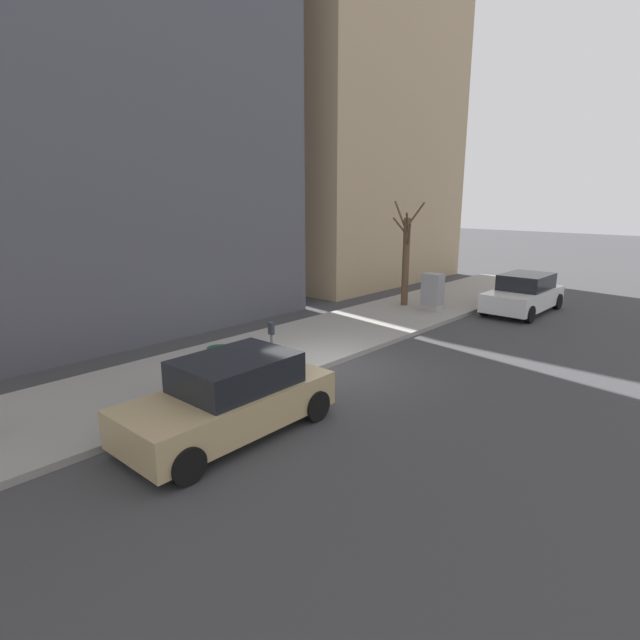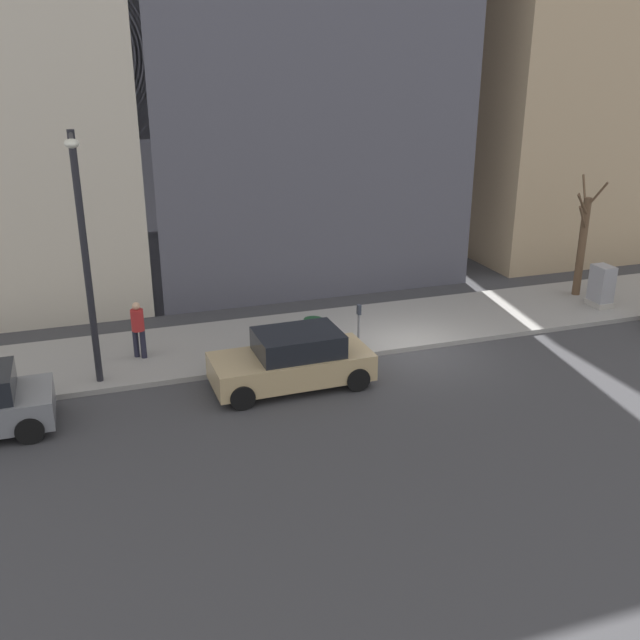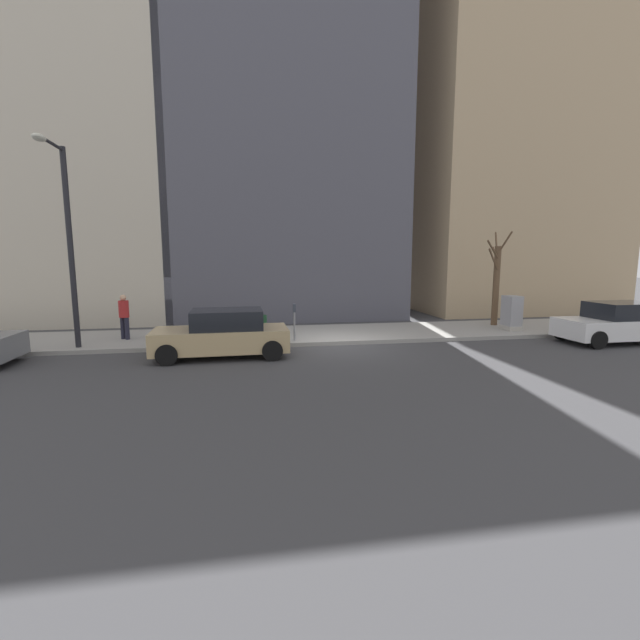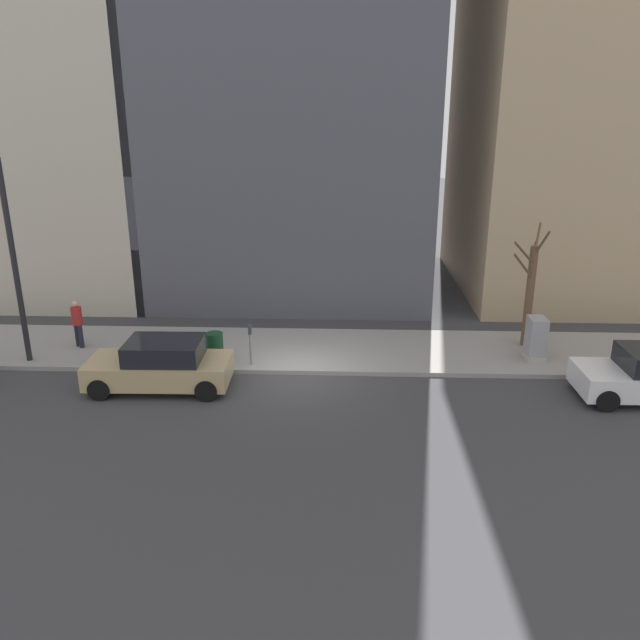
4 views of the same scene
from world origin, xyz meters
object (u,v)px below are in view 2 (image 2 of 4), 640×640
parked_car_tan (293,360)px  bare_tree (582,242)px  streetlamp (84,241)px  trash_bin (313,333)px  pedestrian_near_meter (138,327)px  parking_meter (359,322)px  utility_box (601,286)px

parked_car_tan → bare_tree: 12.40m
parked_car_tan → streetlamp: 6.04m
streetlamp → trash_bin: (0.62, -6.10, -3.42)m
streetlamp → pedestrian_near_meter: bearing=-37.7°
streetlamp → bare_tree: (2.32, -16.65, -1.91)m
streetlamp → trash_bin: 7.02m
streetlamp → pedestrian_near_meter: (1.53, -1.18, -2.93)m
pedestrian_near_meter → parked_car_tan: bearing=-0.1°
parking_meter → pedestrian_near_meter: (1.36, 6.17, 0.11)m
utility_box → trash_bin: bearing=92.2°
bare_tree → pedestrian_near_meter: size_ratio=2.52×
parked_car_tan → bare_tree: (3.69, -11.76, 1.37)m
bare_tree → trash_bin: 10.79m
streetlamp → trash_bin: streetlamp is taller
bare_tree → utility_box: bearing=178.9°
parked_car_tan → trash_bin: 2.34m
trash_bin → parking_meter: bearing=-109.7°
parking_meter → pedestrian_near_meter: pedestrian_near_meter is taller
parking_meter → bare_tree: size_ratio=0.32×
bare_tree → parking_meter: bearing=103.0°
parking_meter → trash_bin: size_ratio=1.50×
parking_meter → trash_bin: 1.39m
parked_car_tan → streetlamp: (1.38, 4.88, 3.28)m
parking_meter → utility_box: 9.31m
streetlamp → pedestrian_near_meter: size_ratio=3.92×
streetlamp → parked_car_tan: bearing=-105.7°
utility_box → trash_bin: size_ratio=1.59×
bare_tree → trash_bin: (-1.70, 10.55, -1.51)m
parked_car_tan → trash_bin: bearing=-32.4°
utility_box → pedestrian_near_meter: size_ratio=0.86×
bare_tree → trash_bin: size_ratio=4.64×
parking_meter → utility_box: utility_box is taller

